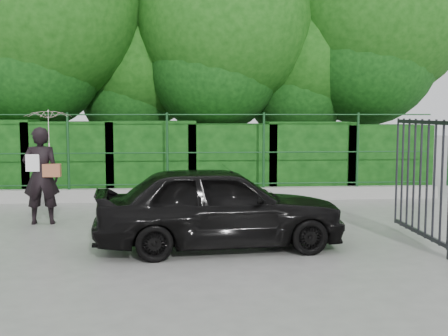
{
  "coord_description": "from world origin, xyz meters",
  "views": [
    {
      "loc": [
        0.7,
        -8.78,
        2.11
      ],
      "look_at": [
        1.49,
        1.3,
        1.1
      ],
      "focal_mm": 45.0,
      "sensor_mm": 36.0,
      "label": 1
    }
  ],
  "objects": [
    {
      "name": "fence",
      "position": [
        0.22,
        4.5,
        1.2
      ],
      "size": [
        14.13,
        0.06,
        1.8
      ],
      "color": "#153F1C",
      "rests_on": "kerb"
    },
    {
      "name": "ground",
      "position": [
        0.0,
        0.0,
        0.0
      ],
      "size": [
        80.0,
        80.0,
        0.0
      ],
      "primitive_type": "plane",
      "color": "gray"
    },
    {
      "name": "hedge",
      "position": [
        -0.12,
        5.5,
        0.94
      ],
      "size": [
        14.2,
        1.2,
        1.99
      ],
      "color": "black",
      "rests_on": "ground"
    },
    {
      "name": "kerb",
      "position": [
        0.0,
        4.5,
        0.15
      ],
      "size": [
        14.0,
        0.25,
        0.3
      ],
      "primitive_type": "cube",
      "color": "#9E9E99",
      "rests_on": "ground"
    },
    {
      "name": "car",
      "position": [
        1.3,
        -0.2,
        0.65
      ],
      "size": [
        3.97,
        1.9,
        1.31
      ],
      "primitive_type": "imported",
      "rotation": [
        0.0,
        0.0,
        1.66
      ],
      "color": "black",
      "rests_on": "ground"
    },
    {
      "name": "woman",
      "position": [
        -1.83,
        1.96,
        1.36
      ],
      "size": [
        0.92,
        0.86,
        2.17
      ],
      "color": "black",
      "rests_on": "ground"
    },
    {
      "name": "trees",
      "position": [
        1.14,
        7.74,
        4.62
      ],
      "size": [
        17.1,
        6.15,
        8.08
      ],
      "color": "black",
      "rests_on": "ground"
    },
    {
      "name": "gate",
      "position": [
        4.6,
        -0.72,
        1.19
      ],
      "size": [
        0.22,
        2.33,
        2.36
      ],
      "color": "#24242A",
      "rests_on": "ground"
    }
  ]
}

